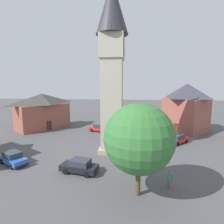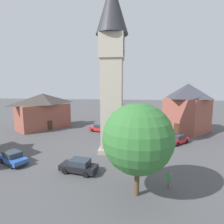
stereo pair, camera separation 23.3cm
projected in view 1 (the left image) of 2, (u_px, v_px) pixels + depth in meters
name	position (u px, v px, depth m)	size (l,w,h in m)	color
ground_plane	(112.00, 151.00, 26.14)	(200.00, 200.00, 0.00)	#4C4C4F
clock_tower	(112.00, 54.00, 24.14)	(4.37, 4.37, 23.46)	#A59C89
car_blue_kerb	(13.00, 158.00, 21.68)	(3.47, 4.43, 1.53)	#2D5BB7
car_silver_kerb	(79.00, 166.00, 19.52)	(2.38, 4.36, 1.53)	black
car_red_corner	(178.00, 139.00, 29.53)	(4.05, 4.16, 1.53)	red
car_white_side	(99.00, 128.00, 37.18)	(2.98, 4.46, 1.53)	red
pedestrian	(169.00, 177.00, 16.61)	(0.38, 0.49, 1.69)	#706656
tree	(139.00, 138.00, 14.88)	(6.01, 6.01, 8.15)	brown
building_shop_left	(43.00, 111.00, 39.64)	(12.41, 11.09, 7.85)	#995142
building_terrace_right	(186.00, 107.00, 37.08)	(10.49, 10.48, 10.01)	#995142
lamp_post	(128.00, 144.00, 19.39)	(0.36, 0.36, 4.71)	black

